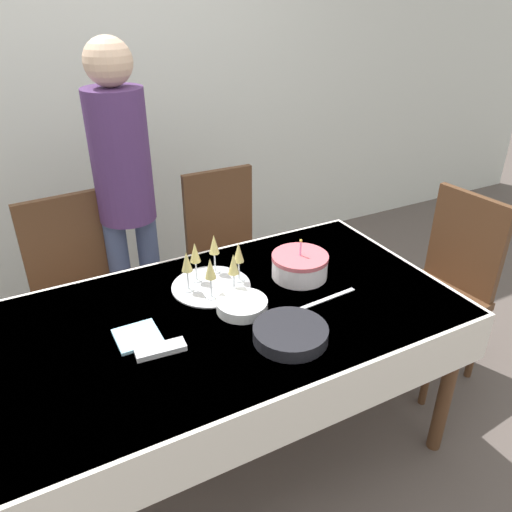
{
  "coord_description": "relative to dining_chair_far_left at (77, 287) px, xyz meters",
  "views": [
    {
      "loc": [
        -0.61,
        -1.43,
        1.83
      ],
      "look_at": [
        0.23,
        0.14,
        0.86
      ],
      "focal_mm": 35.0,
      "sensor_mm": 36.0,
      "label": 1
    }
  ],
  "objects": [
    {
      "name": "ground_plane",
      "position": [
        0.41,
        -0.81,
        -0.53
      ],
      "size": [
        12.0,
        12.0,
        0.0
      ],
      "primitive_type": "plane",
      "color": "#564C47"
    },
    {
      "name": "wall_back",
      "position": [
        0.41,
        0.98,
        0.82
      ],
      "size": [
        8.0,
        0.05,
        2.7
      ],
      "color": "silver",
      "rests_on": "ground_plane"
    },
    {
      "name": "dining_table",
      "position": [
        0.41,
        -0.81,
        0.11
      ],
      "size": [
        1.82,
        0.99,
        0.74
      ],
      "color": "silver",
      "rests_on": "ground_plane"
    },
    {
      "name": "dining_chair_far_left",
      "position": [
        0.0,
        0.0,
        0.0
      ],
      "size": [
        0.45,
        0.45,
        0.97
      ],
      "color": "#51331E",
      "rests_on": "ground_plane"
    },
    {
      "name": "dining_chair_far_right",
      "position": [
        0.81,
        0.0,
        0.0
      ],
      "size": [
        0.42,
        0.42,
        0.97
      ],
      "color": "#51331E",
      "rests_on": "ground_plane"
    },
    {
      "name": "dining_chair_right_end",
      "position": [
        1.64,
        -0.8,
        0.0
      ],
      "size": [
        0.46,
        0.46,
        0.97
      ],
      "color": "#51331E",
      "rests_on": "ground_plane"
    },
    {
      "name": "birthday_cake",
      "position": [
        0.82,
        -0.72,
        0.26
      ],
      "size": [
        0.24,
        0.24,
        0.17
      ],
      "color": "white",
      "rests_on": "dining_table"
    },
    {
      "name": "champagne_tray",
      "position": [
        0.46,
        -0.62,
        0.29
      ],
      "size": [
        0.32,
        0.32,
        0.18
      ],
      "color": "silver",
      "rests_on": "dining_table"
    },
    {
      "name": "plate_stack_main",
      "position": [
        0.56,
        -1.07,
        0.23
      ],
      "size": [
        0.26,
        0.26,
        0.05
      ],
      "color": "black",
      "rests_on": "dining_table"
    },
    {
      "name": "plate_stack_dessert",
      "position": [
        0.49,
        -0.83,
        0.23
      ],
      "size": [
        0.19,
        0.19,
        0.04
      ],
      "color": "white",
      "rests_on": "dining_table"
    },
    {
      "name": "cake_knife",
      "position": [
        0.81,
        -0.92,
        0.21
      ],
      "size": [
        0.3,
        0.04,
        0.0
      ],
      "color": "silver",
      "rests_on": "dining_table"
    },
    {
      "name": "fork_pile",
      "position": [
        0.14,
        -0.92,
        0.22
      ],
      "size": [
        0.17,
        0.07,
        0.02
      ],
      "color": "silver",
      "rests_on": "dining_table"
    },
    {
      "name": "napkin_pile",
      "position": [
        0.09,
        -0.82,
        0.22
      ],
      "size": [
        0.15,
        0.15,
        0.01
      ],
      "color": "#8CC6E0",
      "rests_on": "dining_table"
    },
    {
      "name": "person_standing",
      "position": [
        0.31,
        0.09,
        0.46
      ],
      "size": [
        0.28,
        0.28,
        1.65
      ],
      "color": "#3F4C72",
      "rests_on": "ground_plane"
    }
  ]
}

